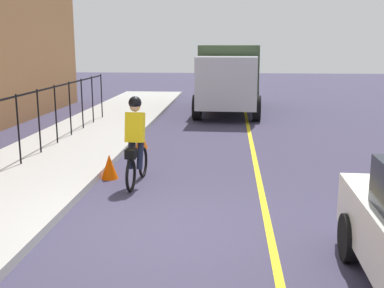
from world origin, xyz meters
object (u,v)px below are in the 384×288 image
(cyclist_lead, at_px, (136,142))
(box_truck_background, at_px, (230,75))
(traffic_cone_far, at_px, (109,167))
(traffic_cone_near, at_px, (141,138))

(cyclist_lead, xyz_separation_m, box_truck_background, (10.96, -1.86, 0.64))
(traffic_cone_far, bearing_deg, cyclist_lead, -121.21)
(traffic_cone_near, relative_size, traffic_cone_far, 1.06)
(cyclist_lead, height_order, traffic_cone_far, cyclist_lead)
(box_truck_background, bearing_deg, cyclist_lead, -7.40)
(cyclist_lead, bearing_deg, traffic_cone_near, 11.64)
(box_truck_background, bearing_deg, traffic_cone_far, -11.23)
(traffic_cone_near, bearing_deg, traffic_cone_far, 177.59)
(cyclist_lead, height_order, box_truck_background, box_truck_background)
(cyclist_lead, distance_m, traffic_cone_far, 1.01)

